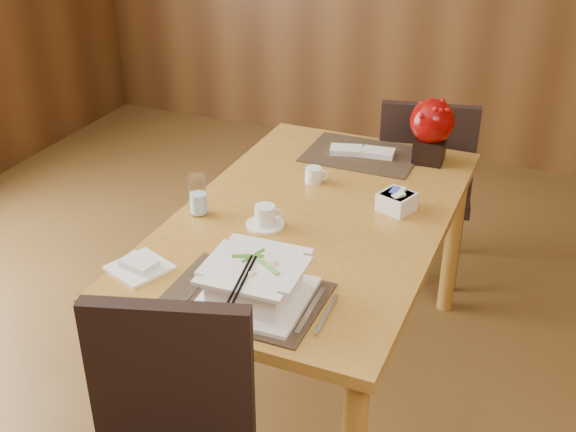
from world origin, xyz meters
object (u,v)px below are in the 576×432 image
at_px(coffee_cup, 265,217).
at_px(sugar_caddy, 397,202).
at_px(soup_setting, 255,283).
at_px(creamer_jug, 313,175).
at_px(berry_decor, 432,127).
at_px(far_chair, 424,180).
at_px(water_glass, 198,195).
at_px(bread_plate, 139,268).
at_px(dining_table, 313,238).

xyz_separation_m(coffee_cup, sugar_caddy, (0.38, 0.28, 0.00)).
distance_m(soup_setting, creamer_jug, 0.80).
bearing_deg(soup_setting, berry_decor, 76.25).
height_order(creamer_jug, far_chair, far_chair).
xyz_separation_m(creamer_jug, far_chair, (0.29, 0.66, -0.26)).
distance_m(creamer_jug, sugar_caddy, 0.36).
xyz_separation_m(creamer_jug, berry_decor, (0.36, 0.36, 0.12)).
bearing_deg(creamer_jug, water_glass, -133.88).
distance_m(sugar_caddy, bread_plate, 0.92).
xyz_separation_m(berry_decor, bread_plate, (-0.63, -1.13, -0.14)).
xyz_separation_m(sugar_caddy, far_chair, (-0.06, 0.75, -0.26)).
bearing_deg(coffee_cup, creamer_jug, 85.67).
relative_size(coffee_cup, sugar_caddy, 1.21).
bearing_deg(coffee_cup, berry_decor, 62.23).
bearing_deg(creamer_jug, berry_decor, 36.22).
bearing_deg(dining_table, coffee_cup, -130.70).
bearing_deg(creamer_jug, coffee_cup, -103.00).
height_order(berry_decor, bread_plate, berry_decor).
distance_m(soup_setting, coffee_cup, 0.44).
height_order(sugar_caddy, bread_plate, sugar_caddy).
height_order(water_glass, far_chair, far_chair).
bearing_deg(coffee_cup, water_glass, -177.01).
relative_size(dining_table, berry_decor, 5.76).
bearing_deg(water_glass, berry_decor, 49.70).
distance_m(berry_decor, bread_plate, 1.31).
bearing_deg(water_glass, sugar_caddy, 25.24).
relative_size(soup_setting, water_glass, 2.14).
relative_size(soup_setting, berry_decor, 1.20).
relative_size(sugar_caddy, far_chair, 0.12).
height_order(dining_table, coffee_cup, coffee_cup).
bearing_deg(water_glass, creamer_jug, 54.79).
height_order(bread_plate, far_chair, far_chair).
distance_m(soup_setting, berry_decor, 1.17).
height_order(creamer_jug, bread_plate, creamer_jug).
xyz_separation_m(water_glass, far_chair, (0.57, 1.05, -0.30)).
relative_size(sugar_caddy, bread_plate, 0.68).
bearing_deg(sugar_caddy, berry_decor, 88.88).
bearing_deg(bread_plate, coffee_cup, 58.50).
height_order(water_glass, creamer_jug, water_glass).
bearing_deg(sugar_caddy, creamer_jug, 164.62).
height_order(berry_decor, far_chair, berry_decor).
distance_m(dining_table, water_glass, 0.44).
distance_m(dining_table, coffee_cup, 0.23).
distance_m(dining_table, far_chair, 0.92).
bearing_deg(creamer_jug, far_chair, 57.37).
relative_size(water_glass, far_chair, 0.16).
distance_m(creamer_jug, berry_decor, 0.52).
distance_m(soup_setting, bread_plate, 0.40).
relative_size(water_glass, creamer_jug, 1.79).
height_order(soup_setting, creamer_jug, soup_setting).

